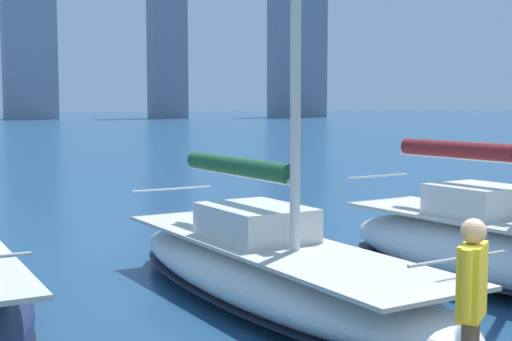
# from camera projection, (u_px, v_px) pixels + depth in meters

# --- Properties ---
(sailboat_maroon) EXTENTS (3.26, 7.11, 10.86)m
(sailboat_maroon) POSITION_uv_depth(u_px,v_px,m) (493.00, 246.00, 12.73)
(sailboat_maroon) COLOR silver
(sailboat_maroon) RESTS_ON ground
(sailboat_forest) EXTENTS (3.41, 8.91, 10.82)m
(sailboat_forest) POSITION_uv_depth(u_px,v_px,m) (271.00, 266.00, 11.65)
(sailboat_forest) COLOR white
(sailboat_forest) RESTS_ON ground
(person_yellow_shirt) EXTENTS (0.50, 0.43, 1.67)m
(person_yellow_shirt) POSITION_uv_depth(u_px,v_px,m) (472.00, 294.00, 6.20)
(person_yellow_shirt) COLOR #4C473D
(person_yellow_shirt) RESTS_ON dock_pier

